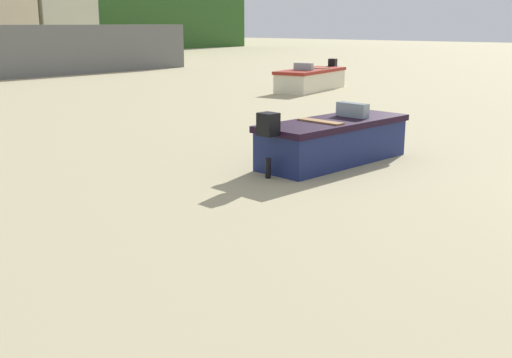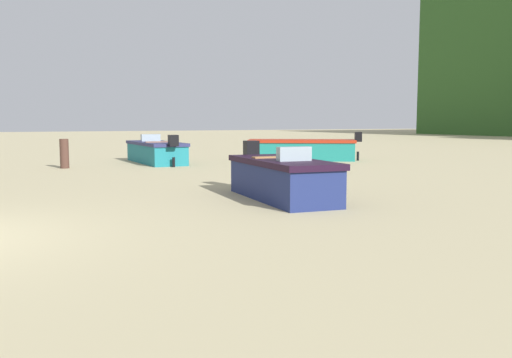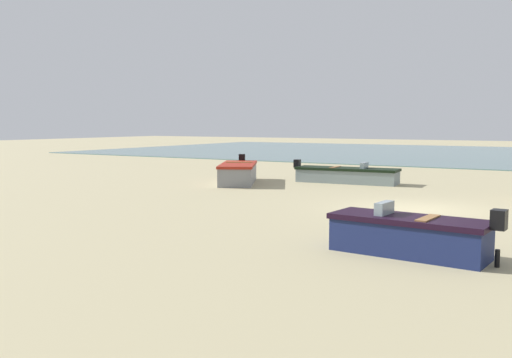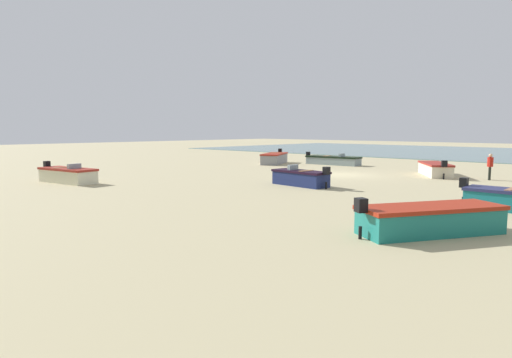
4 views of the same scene
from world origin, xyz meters
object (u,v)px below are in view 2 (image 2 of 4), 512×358
(boat_teal_2, at_px, (156,152))
(mooring_post_near_water, at_px, (64,154))
(boat_navy_4, at_px, (282,178))
(boat_teal_3, at_px, (302,150))

(boat_teal_2, bearing_deg, mooring_post_near_water, -164.00)
(boat_teal_2, relative_size, boat_navy_4, 1.20)
(boat_teal_2, height_order, boat_teal_3, boat_teal_3)
(boat_teal_2, bearing_deg, boat_navy_4, -92.32)
(boat_navy_4, distance_m, mooring_post_near_water, 10.33)
(boat_teal_3, xyz_separation_m, mooring_post_near_water, (-0.25, -9.35, 0.07))
(boat_teal_3, bearing_deg, boat_navy_4, 178.00)
(boat_teal_2, xyz_separation_m, boat_navy_4, (10.87, -0.41, 0.02))
(boat_teal_3, height_order, boat_navy_4, boat_teal_3)
(boat_teal_2, relative_size, mooring_post_near_water, 4.41)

